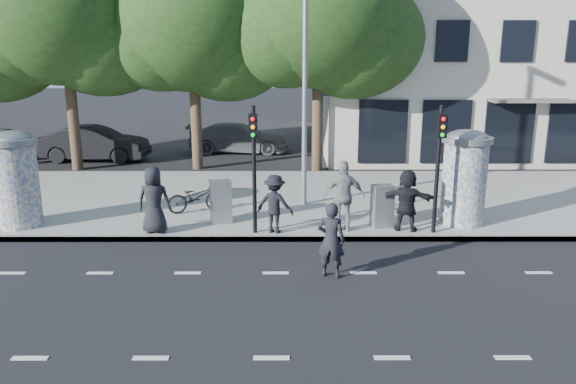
{
  "coord_description": "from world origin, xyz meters",
  "views": [
    {
      "loc": [
        0.26,
        -10.49,
        5.0
      ],
      "look_at": [
        0.29,
        3.5,
        1.36
      ],
      "focal_mm": 35.0,
      "sensor_mm": 36.0,
      "label": 1
    }
  ],
  "objects_px": {
    "ped_f": "(407,200)",
    "bicycle": "(196,197)",
    "ad_column_right": "(465,175)",
    "cabinet_left": "(221,202)",
    "car_left": "(1,142)",
    "car_mid": "(95,144)",
    "traffic_pole_near": "(254,157)",
    "car_right": "(239,138)",
    "street_lamp": "(305,54)",
    "traffic_pole_far": "(439,157)",
    "man_road": "(331,240)",
    "ped_e": "(344,196)",
    "ad_column_left": "(15,177)",
    "ped_a": "(154,200)",
    "cabinet_right": "(382,206)",
    "ped_d": "(275,204)"
  },
  "relations": [
    {
      "from": "cabinet_right",
      "to": "ad_column_left",
      "type": "bearing_deg",
      "value": 166.59
    },
    {
      "from": "ped_e",
      "to": "ped_f",
      "type": "relative_size",
      "value": 1.14
    },
    {
      "from": "ad_column_left",
      "to": "man_road",
      "type": "xyz_separation_m",
      "value": [
        8.43,
        -3.29,
        -0.68
      ]
    },
    {
      "from": "car_left",
      "to": "bicycle",
      "type": "bearing_deg",
      "value": -139.65
    },
    {
      "from": "ad_column_right",
      "to": "car_left",
      "type": "xyz_separation_m",
      "value": [
        -18.09,
        10.33,
        -0.81
      ]
    },
    {
      "from": "traffic_pole_near",
      "to": "ped_f",
      "type": "xyz_separation_m",
      "value": [
        4.08,
        0.24,
        -1.24
      ]
    },
    {
      "from": "ad_column_right",
      "to": "ped_e",
      "type": "distance_m",
      "value": 3.52
    },
    {
      "from": "traffic_pole_near",
      "to": "bicycle",
      "type": "height_order",
      "value": "traffic_pole_near"
    },
    {
      "from": "ped_f",
      "to": "ped_d",
      "type": "bearing_deg",
      "value": 17.24
    },
    {
      "from": "bicycle",
      "to": "cabinet_left",
      "type": "bearing_deg",
      "value": -162.19
    },
    {
      "from": "ad_column_left",
      "to": "ped_e",
      "type": "relative_size",
      "value": 1.37
    },
    {
      "from": "cabinet_left",
      "to": "car_right",
      "type": "relative_size",
      "value": 0.25
    },
    {
      "from": "traffic_pole_near",
      "to": "cabinet_left",
      "type": "xyz_separation_m",
      "value": [
        -1.01,
        0.97,
        -1.47
      ]
    },
    {
      "from": "man_road",
      "to": "car_left",
      "type": "xyz_separation_m",
      "value": [
        -14.12,
        13.82,
        -0.13
      ]
    },
    {
      "from": "street_lamp",
      "to": "man_road",
      "type": "height_order",
      "value": "street_lamp"
    },
    {
      "from": "traffic_pole_near",
      "to": "car_mid",
      "type": "bearing_deg",
      "value": 126.2
    },
    {
      "from": "car_mid",
      "to": "bicycle",
      "type": "bearing_deg",
      "value": -143.7
    },
    {
      "from": "ped_e",
      "to": "bicycle",
      "type": "height_order",
      "value": "ped_e"
    },
    {
      "from": "street_lamp",
      "to": "car_left",
      "type": "height_order",
      "value": "street_lamp"
    },
    {
      "from": "street_lamp",
      "to": "car_left",
      "type": "distance_m",
      "value": 16.57
    },
    {
      "from": "ped_e",
      "to": "man_road",
      "type": "xyz_separation_m",
      "value": [
        -0.55,
        -2.79,
        -0.26
      ]
    },
    {
      "from": "bicycle",
      "to": "car_right",
      "type": "distance_m",
      "value": 10.73
    },
    {
      "from": "car_left",
      "to": "traffic_pole_near",
      "type": "bearing_deg",
      "value": -140.53
    },
    {
      "from": "street_lamp",
      "to": "car_left",
      "type": "relative_size",
      "value": 1.87
    },
    {
      "from": "ad_column_right",
      "to": "cabinet_left",
      "type": "relative_size",
      "value": 2.19
    },
    {
      "from": "traffic_pole_far",
      "to": "ped_d",
      "type": "height_order",
      "value": "traffic_pole_far"
    },
    {
      "from": "traffic_pole_far",
      "to": "street_lamp",
      "type": "xyz_separation_m",
      "value": [
        -3.4,
        2.84,
        2.56
      ]
    },
    {
      "from": "car_mid",
      "to": "cabinet_right",
      "type": "bearing_deg",
      "value": -129.83
    },
    {
      "from": "ped_f",
      "to": "car_right",
      "type": "xyz_separation_m",
      "value": [
        -5.57,
        12.49,
        -0.3
      ]
    },
    {
      "from": "ped_f",
      "to": "bicycle",
      "type": "xyz_separation_m",
      "value": [
        -5.97,
        1.78,
        -0.39
      ]
    },
    {
      "from": "ad_column_right",
      "to": "traffic_pole_near",
      "type": "relative_size",
      "value": 0.78
    },
    {
      "from": "traffic_pole_far",
      "to": "ped_f",
      "type": "relative_size",
      "value": 2.01
    },
    {
      "from": "ad_column_left",
      "to": "ped_a",
      "type": "relative_size",
      "value": 1.47
    },
    {
      "from": "ad_column_right",
      "to": "man_road",
      "type": "distance_m",
      "value": 5.33
    },
    {
      "from": "ped_e",
      "to": "car_mid",
      "type": "xyz_separation_m",
      "value": [
        -10.15,
        10.4,
        -0.34
      ]
    },
    {
      "from": "man_road",
      "to": "bicycle",
      "type": "xyz_separation_m",
      "value": [
        -3.71,
        4.59,
        -0.25
      ]
    },
    {
      "from": "car_left",
      "to": "car_right",
      "type": "xyz_separation_m",
      "value": [
        10.8,
        1.49,
        -0.03
      ]
    },
    {
      "from": "ped_a",
      "to": "ped_e",
      "type": "xyz_separation_m",
      "value": [
        5.05,
        0.15,
        0.07
      ]
    },
    {
      "from": "ad_column_right",
      "to": "bicycle",
      "type": "height_order",
      "value": "ad_column_right"
    },
    {
      "from": "traffic_pole_far",
      "to": "street_lamp",
      "type": "relative_size",
      "value": 0.42
    },
    {
      "from": "ped_e",
      "to": "street_lamp",
      "type": "bearing_deg",
      "value": -71.71
    },
    {
      "from": "ped_a",
      "to": "car_right",
      "type": "height_order",
      "value": "ped_a"
    },
    {
      "from": "traffic_pole_far",
      "to": "car_left",
      "type": "xyz_separation_m",
      "value": [
        -17.09,
        11.24,
        -1.5
      ]
    },
    {
      "from": "ad_column_left",
      "to": "car_left",
      "type": "relative_size",
      "value": 0.62
    },
    {
      "from": "street_lamp",
      "to": "cabinet_left",
      "type": "relative_size",
      "value": 6.61
    },
    {
      "from": "traffic_pole_far",
      "to": "car_mid",
      "type": "height_order",
      "value": "traffic_pole_far"
    },
    {
      "from": "traffic_pole_far",
      "to": "man_road",
      "type": "relative_size",
      "value": 1.98
    },
    {
      "from": "car_left",
      "to": "car_mid",
      "type": "distance_m",
      "value": 4.57
    },
    {
      "from": "ped_e",
      "to": "ped_f",
      "type": "xyz_separation_m",
      "value": [
        1.7,
        0.03,
        -0.12
      ]
    },
    {
      "from": "cabinet_left",
      "to": "car_left",
      "type": "bearing_deg",
      "value": 124.03
    }
  ]
}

